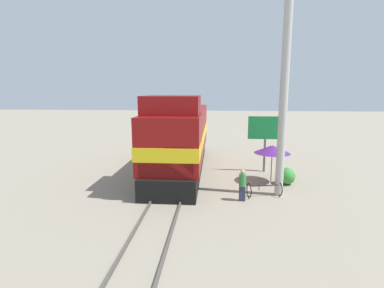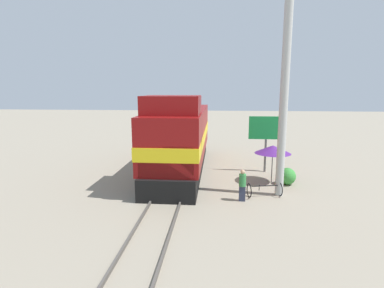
% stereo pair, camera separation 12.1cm
% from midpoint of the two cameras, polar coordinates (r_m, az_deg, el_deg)
% --- Properties ---
extents(ground_plane, '(120.00, 120.00, 0.00)m').
position_cam_midpoint_polar(ground_plane, '(17.07, -3.38, -8.11)').
color(ground_plane, gray).
extents(rail_near, '(0.08, 38.43, 0.15)m').
position_cam_midpoint_polar(rail_near, '(17.16, -5.78, -7.79)').
color(rail_near, '#4C4742').
rests_on(rail_near, ground_plane).
extents(rail_far, '(0.08, 38.43, 0.15)m').
position_cam_midpoint_polar(rail_far, '(16.96, -0.96, -7.95)').
color(rail_far, '#4C4742').
rests_on(rail_far, ground_plane).
extents(locomotive, '(3.21, 12.65, 5.08)m').
position_cam_midpoint_polar(locomotive, '(19.75, -2.08, 1.04)').
color(locomotive, black).
rests_on(locomotive, ground_plane).
extents(utility_pole, '(1.80, 0.41, 11.48)m').
position_cam_midpoint_polar(utility_pole, '(15.50, 17.50, 11.34)').
color(utility_pole, '#B2B2AD').
rests_on(utility_pole, ground_plane).
extents(vendor_umbrella, '(2.08, 2.08, 2.22)m').
position_cam_midpoint_polar(vendor_umbrella, '(17.96, 15.33, -0.99)').
color(vendor_umbrella, '#4C4C4C').
rests_on(vendor_umbrella, ground_plane).
extents(billboard_sign, '(2.26, 0.12, 3.68)m').
position_cam_midpoint_polar(billboard_sign, '(20.07, 14.13, 2.45)').
color(billboard_sign, '#595959').
rests_on(billboard_sign, ground_plane).
extents(shrub_cluster, '(0.98, 0.98, 0.98)m').
position_cam_midpoint_polar(shrub_cluster, '(18.15, 17.86, -5.86)').
color(shrub_cluster, '#388C38').
rests_on(shrub_cluster, ground_plane).
extents(person_bystander, '(0.34, 0.34, 1.58)m').
position_cam_midpoint_polar(person_bystander, '(14.93, 9.81, -7.56)').
color(person_bystander, '#2D3347').
rests_on(person_bystander, ground_plane).
extents(bicycle, '(1.78, 1.06, 0.73)m').
position_cam_midpoint_polar(bicycle, '(15.87, 13.84, -8.44)').
color(bicycle, black).
rests_on(bicycle, ground_plane).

